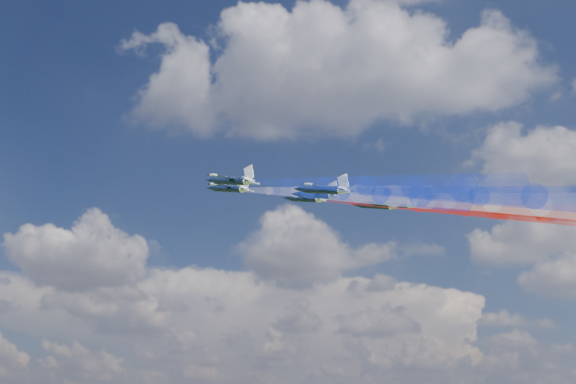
# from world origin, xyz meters

# --- Properties ---
(jet_lead) EXTENTS (17.33, 16.19, 7.82)m
(jet_lead) POSITION_xyz_m (-4.27, 8.88, 176.33)
(jet_lead) COLOR black
(trail_lead) EXTENTS (44.47, 27.51, 16.84)m
(trail_lead) POSITION_xyz_m (21.50, -5.24, 168.82)
(trail_lead) COLOR white
(jet_inner_left) EXTENTS (17.33, 16.19, 7.82)m
(jet_inner_left) POSITION_xyz_m (1.39, -6.35, 170.94)
(jet_inner_left) COLOR black
(trail_inner_left) EXTENTS (44.47, 27.51, 16.84)m
(trail_inner_left) POSITION_xyz_m (27.16, -20.47, 163.43)
(trail_inner_left) COLOR #1933DA
(jet_inner_right) EXTENTS (17.33, 16.19, 7.82)m
(jet_inner_right) POSITION_xyz_m (13.69, 11.23, 173.35)
(jet_inner_right) COLOR black
(trail_inner_right) EXTENTS (44.47, 27.51, 16.84)m
(trail_inner_right) POSITION_xyz_m (39.46, -2.89, 165.84)
(trail_inner_right) COLOR red
(jet_outer_left) EXTENTS (17.33, 16.19, 7.82)m
(jet_outer_left) POSITION_xyz_m (7.57, -23.81, 166.19)
(jet_outer_left) COLOR black
(trail_outer_left) EXTENTS (44.47, 27.51, 16.84)m
(trail_outer_left) POSITION_xyz_m (33.34, -37.93, 158.68)
(trail_outer_left) COLOR #1933DA
(jet_center_third) EXTENTS (17.33, 16.19, 7.82)m
(jet_center_third) POSITION_xyz_m (19.39, -5.20, 168.60)
(jet_center_third) COLOR black
(trail_center_third) EXTENTS (44.47, 27.51, 16.84)m
(trail_center_third) POSITION_xyz_m (45.16, -19.32, 161.09)
(trail_center_third) COLOR white
(jet_outer_right) EXTENTS (17.33, 16.19, 7.82)m
(jet_outer_right) POSITION_xyz_m (29.61, 12.18, 170.88)
(jet_outer_right) COLOR black
(trail_outer_right) EXTENTS (44.47, 27.51, 16.84)m
(trail_outer_right) POSITION_xyz_m (55.38, -1.94, 163.37)
(trail_outer_right) COLOR red
(jet_rear_left) EXTENTS (17.33, 16.19, 7.82)m
(jet_rear_left) POSITION_xyz_m (23.81, -21.50, 164.00)
(jet_rear_left) COLOR black
(trail_rear_left) EXTENTS (44.47, 27.51, 16.84)m
(trail_rear_left) POSITION_xyz_m (49.58, -35.62, 156.49)
(trail_rear_left) COLOR #1933DA
(jet_rear_right) EXTENTS (17.33, 16.19, 7.82)m
(jet_rear_right) POSITION_xyz_m (34.48, -2.50, 166.48)
(jet_rear_right) COLOR black
(trail_rear_right) EXTENTS (44.47, 27.51, 16.84)m
(trail_rear_right) POSITION_xyz_m (60.25, -16.62, 158.97)
(trail_rear_right) COLOR red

